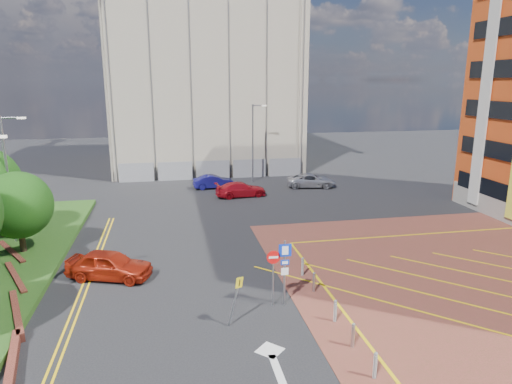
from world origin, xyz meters
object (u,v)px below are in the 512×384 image
object	(u,v)px
tree_c	(18,205)
car_silver_back	(311,181)
lamp_left_far	(9,175)
lamp_back	(253,140)
warning_sign	(236,295)
car_blue_back	(214,182)
sign_cluster	(280,267)
car_red_back	(241,189)
car_red_left	(109,265)

from	to	relation	value
tree_c	car_silver_back	bearing A→B (deg)	32.10
lamp_left_far	car_silver_back	size ratio (longest dim) A/B	1.67
tree_c	lamp_left_far	xyz separation A→B (m)	(-0.92, 2.00, 1.47)
lamp_back	warning_sign	bearing A→B (deg)	-102.09
lamp_back	car_blue_back	bearing A→B (deg)	-151.63
lamp_back	sign_cluster	bearing A→B (deg)	-97.97
lamp_back	car_red_back	xyz separation A→B (m)	(-2.33, -6.15, -3.69)
warning_sign	car_blue_back	distance (m)	26.11
car_blue_back	lamp_left_far	bearing A→B (deg)	130.81
lamp_back	car_blue_back	distance (m)	6.26
tree_c	lamp_back	world-z (taller)	lamp_back
car_blue_back	car_silver_back	xyz separation A→B (m)	(9.60, -1.34, 0.01)
car_silver_back	lamp_left_far	bearing A→B (deg)	127.63
lamp_back	car_silver_back	xyz separation A→B (m)	(5.15, -3.74, -3.69)
lamp_back	sign_cluster	distance (m)	27.38
car_red_left	sign_cluster	bearing A→B (deg)	-100.00
warning_sign	car_blue_back	size ratio (longest dim) A/B	0.56
tree_c	sign_cluster	bearing A→B (deg)	-33.16
sign_cluster	car_silver_back	xyz separation A→B (m)	(8.94, 23.28, -1.29)
tree_c	warning_sign	world-z (taller)	tree_c
warning_sign	car_silver_back	distance (m)	27.16
lamp_back	sign_cluster	xyz separation A→B (m)	(-3.78, -27.02, -2.41)
car_red_back	car_silver_back	world-z (taller)	car_red_back
car_silver_back	lamp_back	bearing A→B (deg)	64.26
sign_cluster	car_red_left	distance (m)	9.57
car_red_left	lamp_back	bearing A→B (deg)	-9.00
tree_c	warning_sign	bearing A→B (deg)	-42.28
warning_sign	car_red_left	bearing A→B (deg)	134.47
sign_cluster	warning_sign	bearing A→B (deg)	-148.21
car_red_left	car_blue_back	bearing A→B (deg)	-1.54
lamp_left_far	car_silver_back	distance (m)	26.94
lamp_back	car_blue_back	size ratio (longest dim) A/B	2.00
car_red_left	warning_sign	bearing A→B (deg)	-116.20
lamp_left_far	tree_c	bearing A→B (deg)	-65.29
tree_c	lamp_back	bearing A→B (deg)	45.68
tree_c	sign_cluster	xyz separation A→B (m)	(13.80, -9.02, -1.24)
tree_c	lamp_left_far	distance (m)	2.65
car_blue_back	car_red_back	world-z (taller)	car_red_back
warning_sign	lamp_back	bearing A→B (deg)	77.91
car_blue_back	car_red_back	distance (m)	4.31
lamp_back	car_silver_back	world-z (taller)	lamp_back
warning_sign	car_silver_back	world-z (taller)	warning_sign
tree_c	car_red_left	bearing A→B (deg)	-38.33
car_red_back	car_silver_back	bearing A→B (deg)	-78.84
lamp_back	car_blue_back	world-z (taller)	lamp_back
warning_sign	car_silver_back	size ratio (longest dim) A/B	0.47
sign_cluster	warning_sign	distance (m)	2.76
sign_cluster	car_red_left	size ratio (longest dim) A/B	0.71
lamp_left_far	warning_sign	xyz separation A→B (m)	(12.41, -12.45, -3.23)
lamp_back	warning_sign	world-z (taller)	lamp_back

